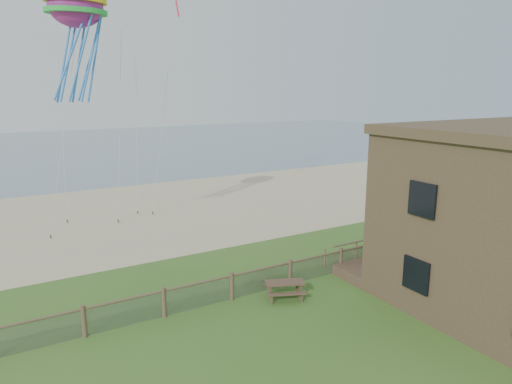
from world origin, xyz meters
TOP-DOWN VIEW (x-y plane):
  - ground at (0.00, 0.00)m, footprint 160.00×160.00m
  - sand_beach at (0.00, 22.00)m, footprint 72.00×20.00m
  - ocean at (0.00, 66.00)m, footprint 160.00×68.00m
  - chainlink_fence at (0.00, 6.00)m, footprint 36.20×0.20m
  - motel_deck at (13.00, 5.00)m, footprint 15.00×2.00m
  - picnic_table at (2.04, 5.00)m, footprint 2.00×1.79m
  - octopus_kite at (-3.69, 15.91)m, footprint 3.29×2.44m

SIDE VIEW (x-z plane):
  - ground at x=0.00m, z-range 0.00..0.00m
  - ocean at x=0.00m, z-range -0.01..0.01m
  - sand_beach at x=0.00m, z-range -0.01..0.01m
  - motel_deck at x=13.00m, z-range 0.00..0.50m
  - picnic_table at x=2.04m, z-range 0.00..0.70m
  - chainlink_fence at x=0.00m, z-range -0.07..1.18m
  - octopus_kite at x=-3.69m, z-range 8.07..14.53m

